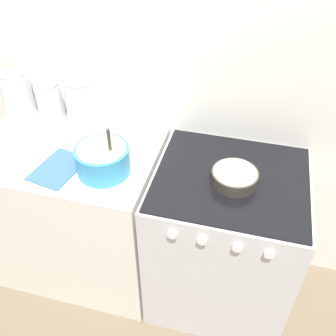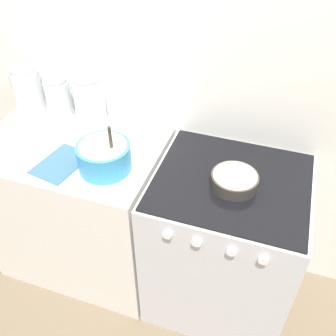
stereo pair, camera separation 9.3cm
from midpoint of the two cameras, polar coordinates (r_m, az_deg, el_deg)
name	(u,v)px [view 2 (the right image)]	position (r m, az deg, el deg)	size (l,w,h in m)	color
ground_plane	(139,320)	(2.30, -3.25, -22.11)	(12.00, 12.00, 0.00)	brown
wall_back	(178,75)	(1.89, 2.92, 13.97)	(4.86, 0.05, 2.40)	white
countertop_cabinet	(82,207)	(2.24, -11.86, -5.84)	(0.93, 0.64, 0.91)	silver
stove	(223,244)	(2.04, 9.65, -11.35)	(0.72, 0.66, 0.91)	silver
mixing_bowl	(104,155)	(1.72, -8.20, 1.87)	(0.25, 0.25, 0.24)	#338CBF
baking_pan	(234,180)	(1.67, 11.67, -1.84)	(0.21, 0.21, 0.06)	#38332D
storage_jar_left	(29,93)	(2.23, -19.33, 10.69)	(0.16, 0.16, 0.26)	silver
storage_jar_middle	(59,101)	(2.13, -15.03, 9.79)	(0.13, 0.13, 0.23)	silver
storage_jar_right	(90,104)	(2.03, -10.49, 9.51)	(0.16, 0.16, 0.27)	silver
tin_can	(18,127)	(2.07, -20.70, 5.81)	(0.08, 0.08, 0.09)	silver
recipe_page	(61,163)	(1.83, -14.57, 0.68)	(0.23, 0.29, 0.01)	#3359B2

